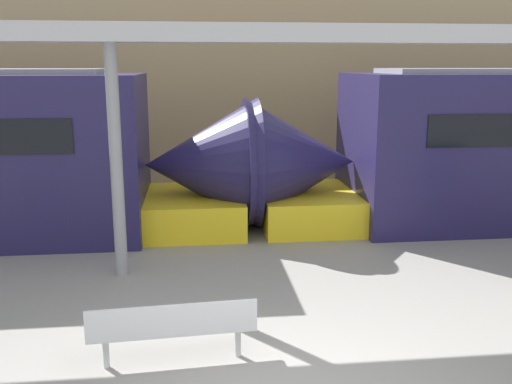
# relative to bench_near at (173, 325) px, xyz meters

# --- Properties ---
(station_wall) EXTENTS (56.00, 0.20, 5.00)m
(station_wall) POSITION_rel_bench_near_xyz_m (1.04, 9.70, 2.02)
(station_wall) COLOR tan
(station_wall) RESTS_ON ground_plane
(bench_near) EXTENTS (1.87, 0.56, 0.77)m
(bench_near) POSITION_rel_bench_near_xyz_m (0.00, 0.00, 0.00)
(bench_near) COLOR silver
(bench_near) RESTS_ON ground_plane
(support_column_near) EXTENTS (0.19, 0.19, 3.60)m
(support_column_near) POSITION_rel_bench_near_xyz_m (-0.91, 2.95, 1.32)
(support_column_near) COLOR gray
(support_column_near) RESTS_ON ground_plane
(canopy_beam) EXTENTS (28.00, 0.60, 0.28)m
(canopy_beam) POSITION_rel_bench_near_xyz_m (-0.91, 2.95, 3.26)
(canopy_beam) COLOR #B7B7BC
(canopy_beam) RESTS_ON support_column_near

